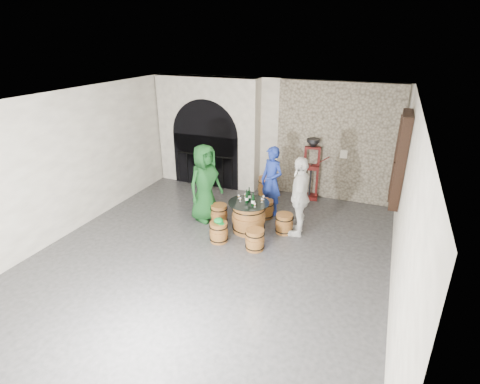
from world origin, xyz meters
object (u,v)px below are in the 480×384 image
at_px(barrel_stool_near_left, 219,232).
at_px(wine_bottle_center, 253,200).
at_px(barrel_stool_far, 265,209).
at_px(wine_bottle_right, 249,195).
at_px(side_barrel, 266,188).
at_px(barrel_table, 249,217).
at_px(barrel_stool_left, 219,214).
at_px(person_green, 205,183).
at_px(person_blue, 272,181).
at_px(barrel_stool_near_right, 255,240).
at_px(wine_bottle_left, 247,198).
at_px(person_white, 300,197).
at_px(corking_press, 312,164).
at_px(barrel_stool_right, 284,224).

distance_m(barrel_stool_near_left, wine_bottle_center, 1.04).
xyz_separation_m(barrel_stool_far, wine_bottle_right, (-0.18, -0.71, 0.63)).
bearing_deg(side_barrel, barrel_table, -83.41).
distance_m(wine_bottle_center, wine_bottle_right, 0.31).
relative_size(barrel_stool_left, wine_bottle_right, 1.44).
bearing_deg(side_barrel, person_green, -118.43).
bearing_deg(barrel_stool_near_left, person_blue, 70.68).
distance_m(barrel_stool_near_right, wine_bottle_center, 0.90).
height_order(wine_bottle_right, side_barrel, wine_bottle_right).
relative_size(person_green, wine_bottle_right, 5.91).
bearing_deg(person_green, wine_bottle_left, -79.12).
xyz_separation_m(wine_bottle_right, side_barrel, (-0.19, 1.88, -0.56)).
bearing_deg(barrel_stool_left, wine_bottle_left, -12.29).
relative_size(wine_bottle_center, wine_bottle_right, 1.00).
xyz_separation_m(person_white, corking_press, (-0.19, 2.12, 0.07)).
height_order(barrel_table, corking_press, corking_press).
distance_m(barrel_stool_right, wine_bottle_left, 1.08).
relative_size(barrel_stool_far, wine_bottle_center, 1.44).
bearing_deg(person_blue, barrel_stool_far, -73.67).
distance_m(barrel_stool_right, corking_press, 2.33).
height_order(barrel_stool_left, barrel_stool_right, same).
relative_size(barrel_stool_near_left, wine_bottle_center, 1.44).
distance_m(side_barrel, corking_press, 1.40).
relative_size(wine_bottle_right, side_barrel, 0.52).
bearing_deg(side_barrel, wine_bottle_right, -84.09).
relative_size(barrel_stool_right, barrel_stool_near_left, 1.00).
xyz_separation_m(barrel_stool_left, person_green, (-0.39, 0.06, 0.73)).
xyz_separation_m(barrel_stool_near_left, corking_press, (1.35, 3.14, 0.77)).
relative_size(barrel_stool_near_right, person_green, 0.24).
height_order(barrel_stool_left, person_blue, person_blue).
bearing_deg(person_blue, person_green, -120.46).
bearing_deg(wine_bottle_left, wine_bottle_center, -26.25).
distance_m(barrel_table, wine_bottle_right, 0.51).
xyz_separation_m(barrel_stool_right, person_white, (0.30, 0.09, 0.70)).
height_order(barrel_stool_near_right, person_white, person_white).
distance_m(barrel_stool_left, wine_bottle_right, 1.01).
bearing_deg(person_blue, wine_bottle_center, -65.62).
height_order(barrel_stool_near_left, person_white, person_white).
height_order(person_white, corking_press, person_white).
height_order(barrel_stool_left, side_barrel, side_barrel).
bearing_deg(barrel_stool_right, barrel_stool_near_left, -143.05).
relative_size(barrel_stool_near_right, barrel_stool_near_left, 1.00).
distance_m(barrel_stool_left, barrel_stool_far, 1.19).
bearing_deg(corking_press, person_green, -140.73).
relative_size(barrel_table, wine_bottle_right, 2.92).
relative_size(barrel_stool_right, wine_bottle_center, 1.44).
bearing_deg(person_blue, wine_bottle_left, -74.91).
xyz_separation_m(barrel_stool_near_right, barrel_stool_near_left, (-0.86, 0.01, 0.00)).
bearing_deg(barrel_stool_far, barrel_stool_near_right, -79.86).
xyz_separation_m(wine_bottle_left, wine_bottle_center, (0.19, -0.09, 0.00)).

